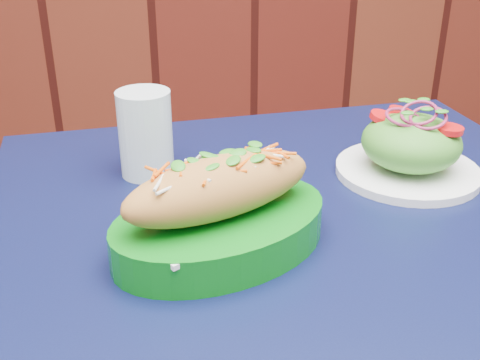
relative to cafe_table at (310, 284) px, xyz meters
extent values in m
cube|color=black|center=(0.00, 0.00, 0.07)|extent=(0.87, 0.87, 0.03)
cylinder|color=black|center=(-0.36, 0.30, -0.30)|extent=(0.04, 0.04, 0.72)
cylinder|color=black|center=(0.30, 0.36, -0.30)|extent=(0.04, 0.04, 0.72)
cube|color=white|center=(-0.12, -0.03, 0.13)|extent=(0.22, 0.19, 0.01)
ellipsoid|color=#BE7C3C|center=(-0.12, -0.03, 0.17)|extent=(0.24, 0.17, 0.07)
cylinder|color=white|center=(0.17, 0.12, 0.09)|extent=(0.20, 0.20, 0.01)
ellipsoid|color=#4C992D|center=(0.17, 0.12, 0.14)|extent=(0.14, 0.14, 0.08)
cylinder|color=red|center=(0.21, 0.09, 0.17)|extent=(0.04, 0.04, 0.01)
cylinder|color=red|center=(0.14, 0.15, 0.17)|extent=(0.04, 0.04, 0.01)
cylinder|color=red|center=(0.17, 0.16, 0.17)|extent=(0.04, 0.04, 0.01)
torus|color=#901F4D|center=(0.17, 0.12, 0.18)|extent=(0.05, 0.05, 0.00)
torus|color=#901F4D|center=(0.17, 0.12, 0.19)|extent=(0.05, 0.05, 0.00)
torus|color=#901F4D|center=(0.17, 0.12, 0.19)|extent=(0.05, 0.05, 0.00)
cylinder|color=silver|center=(-0.20, 0.18, 0.15)|extent=(0.08, 0.08, 0.12)
camera|label=1|loc=(-0.18, -0.62, 0.46)|focal=45.00mm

